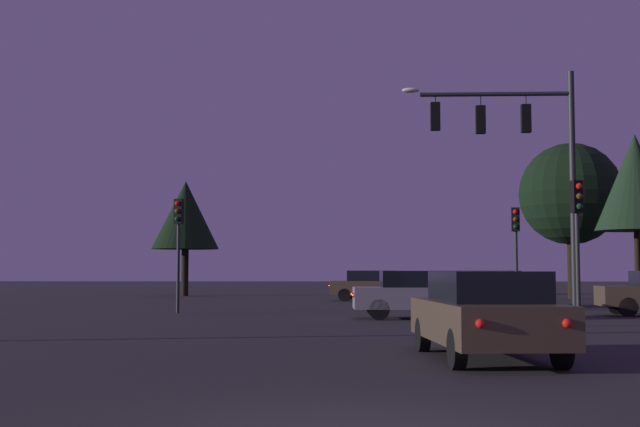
% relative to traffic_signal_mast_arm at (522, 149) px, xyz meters
% --- Properties ---
extents(ground_plane, '(168.00, 168.00, 0.00)m').
position_rel_traffic_signal_mast_arm_xyz_m(ground_plane, '(-5.27, 5.57, -5.39)').
color(ground_plane, '#262326').
rests_on(ground_plane, ground).
extents(traffic_signal_mast_arm, '(5.47, 0.37, 7.87)m').
position_rel_traffic_signal_mast_arm_xyz_m(traffic_signal_mast_arm, '(0.00, 0.00, 0.00)').
color(traffic_signal_mast_arm, '#232326').
rests_on(traffic_signal_mast_arm, ground).
extents(traffic_light_corner_left, '(0.34, 0.38, 4.12)m').
position_rel_traffic_signal_mast_arm_xyz_m(traffic_light_corner_left, '(-11.70, 3.40, -2.47)').
color(traffic_light_corner_left, '#232326').
rests_on(traffic_light_corner_left, ground).
extents(traffic_light_corner_right, '(0.35, 0.38, 3.90)m').
position_rel_traffic_signal_mast_arm_xyz_m(traffic_light_corner_right, '(0.75, 5.24, -2.61)').
color(traffic_light_corner_right, '#232326').
rests_on(traffic_light_corner_right, ground).
extents(traffic_light_median, '(0.36, 0.38, 4.03)m').
position_rel_traffic_signal_mast_arm_xyz_m(traffic_light_median, '(0.82, -3.25, -2.53)').
color(traffic_light_median, '#232326').
rests_on(traffic_light_median, ground).
extents(car_nearside_lane, '(2.28, 4.70, 1.52)m').
position_rel_traffic_signal_mast_arm_xyz_m(car_nearside_lane, '(-3.09, -12.04, -4.60)').
color(car_nearside_lane, '#473828').
rests_on(car_nearside_lane, ground).
extents(car_crossing_right, '(4.61, 1.91, 1.52)m').
position_rel_traffic_signal_mast_arm_xyz_m(car_crossing_right, '(-3.18, 0.24, -4.60)').
color(car_crossing_right, gray).
rests_on(car_crossing_right, ground).
extents(car_far_lane, '(4.52, 3.58, 1.52)m').
position_rel_traffic_signal_mast_arm_xyz_m(car_far_lane, '(0.50, 9.08, -4.60)').
color(car_far_lane, '#0F1947').
rests_on(car_far_lane, ground).
extents(car_parked_lot, '(4.61, 2.27, 1.52)m').
position_rel_traffic_signal_mast_arm_xyz_m(car_parked_lot, '(-4.34, 15.75, -4.60)').
color(car_parked_lot, '#473828').
rests_on(car_parked_lot, ground).
extents(tree_behind_sign, '(4.02, 4.02, 6.90)m').
position_rel_traffic_signal_mast_arm_xyz_m(tree_behind_sign, '(-15.46, 23.31, -0.57)').
color(tree_behind_sign, black).
rests_on(tree_behind_sign, ground).
extents(tree_left_far, '(5.52, 5.52, 8.44)m').
position_rel_traffic_signal_mast_arm_xyz_m(tree_left_far, '(6.41, 19.26, 0.27)').
color(tree_left_far, black).
rests_on(tree_left_far, ground).
extents(tree_center_horizon, '(3.78, 3.78, 7.90)m').
position_rel_traffic_signal_mast_arm_xyz_m(tree_center_horizon, '(7.75, 12.73, 0.22)').
color(tree_center_horizon, black).
rests_on(tree_center_horizon, ground).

